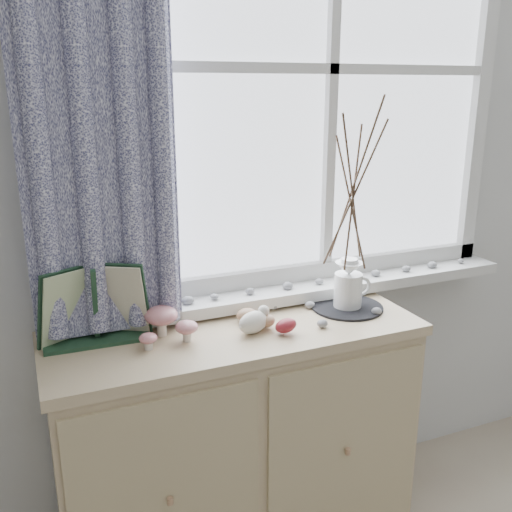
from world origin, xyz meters
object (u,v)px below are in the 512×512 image
Objects in this scene: botanical_book at (96,307)px; twig_pitcher at (353,189)px; sideboard at (237,444)px; toadstool_cluster at (165,321)px.

twig_pitcher is at bearing 0.22° from botanical_book.
twig_pitcher reaches higher than sideboard.
botanical_book is 0.49× the size of twig_pitcher.
twig_pitcher is (0.64, -0.00, 0.36)m from toadstool_cluster.
toadstool_cluster is (-0.22, 0.02, 0.48)m from sideboard.
sideboard is 0.94m from twig_pitcher.
twig_pitcher reaches higher than botanical_book.
sideboard is 0.69m from botanical_book.
twig_pitcher is (0.42, 0.02, 0.84)m from sideboard.
toadstool_cluster is 0.74m from twig_pitcher.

